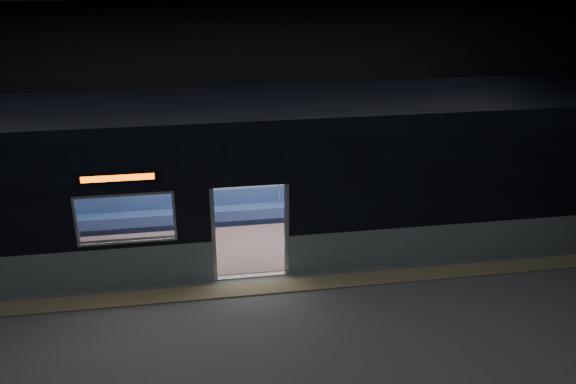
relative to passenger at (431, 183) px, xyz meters
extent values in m
cube|color=#47494C|center=(-4.80, -3.55, -0.81)|extent=(24.00, 14.00, 0.01)
cube|color=black|center=(-4.80, -3.55, 4.18)|extent=(24.00, 14.00, 0.04)
cube|color=black|center=(-4.80, 3.43, 1.70)|extent=(24.00, 0.04, 5.00)
cube|color=#8C7F59|center=(-4.80, -3.00, -0.79)|extent=(22.80, 0.50, 0.03)
cube|color=gray|center=(-9.65, -2.49, -0.35)|extent=(8.30, 0.12, 0.90)
cube|color=gray|center=(0.05, -2.49, -0.35)|extent=(8.30, 0.12, 0.90)
cube|color=black|center=(0.05, -2.49, 1.25)|extent=(8.30, 0.12, 2.30)
cube|color=black|center=(-4.80, -2.49, 1.82)|extent=(1.40, 0.12, 1.15)
cube|color=#B7BABC|center=(-5.54, -2.49, 0.22)|extent=(0.08, 0.14, 2.05)
cube|color=#B7BABC|center=(-4.06, -2.49, 0.22)|extent=(0.08, 0.14, 2.05)
cube|color=black|center=(-7.25, -2.57, 1.59)|extent=(1.50, 0.04, 0.18)
cube|color=#FF4B00|center=(-7.25, -2.58, 1.59)|extent=(1.34, 0.03, 0.12)
cube|color=silver|center=(-4.80, 0.39, 0.80)|extent=(18.00, 0.12, 3.20)
cube|color=black|center=(-4.80, -1.05, 2.47)|extent=(18.00, 3.00, 0.15)
cube|color=#825E63|center=(-4.80, -1.05, -0.78)|extent=(17.76, 2.76, 0.04)
cube|color=silver|center=(-4.80, -1.05, 1.55)|extent=(17.76, 2.76, 0.10)
cube|color=navy|center=(-4.80, 0.07, -0.56)|extent=(11.00, 0.48, 0.41)
cube|color=navy|center=(-4.80, 0.26, -0.15)|extent=(11.00, 0.10, 0.40)
cube|color=#74545B|center=(-8.10, -2.14, -0.56)|extent=(4.40, 0.48, 0.41)
cube|color=#74545B|center=(-1.50, -2.14, -0.56)|extent=(4.40, 0.48, 0.41)
cylinder|color=silver|center=(-5.75, -2.18, 0.37)|extent=(0.04, 0.04, 2.26)
cylinder|color=silver|center=(-5.75, 0.08, 0.37)|extent=(0.04, 0.04, 2.26)
cylinder|color=silver|center=(-3.85, -2.18, 0.37)|extent=(0.04, 0.04, 2.26)
cylinder|color=silver|center=(-3.85, 0.08, 0.37)|extent=(0.04, 0.04, 2.26)
cylinder|color=silver|center=(-4.80, 0.03, 1.15)|extent=(11.00, 0.03, 0.03)
cube|color=black|center=(-0.10, -0.15, -0.27)|extent=(0.17, 0.47, 0.16)
cube|color=black|center=(0.10, -0.15, -0.27)|extent=(0.17, 0.47, 0.16)
cylinder|color=black|center=(-0.10, -0.37, -0.55)|extent=(0.11, 0.11, 0.43)
cylinder|color=black|center=(0.10, -0.37, -0.55)|extent=(0.11, 0.11, 0.43)
cube|color=pink|center=(0.00, 0.04, -0.25)|extent=(0.40, 0.22, 0.20)
cylinder|color=pink|center=(0.00, 0.07, 0.10)|extent=(0.40, 0.40, 0.52)
sphere|color=tan|center=(0.00, 0.05, 0.47)|extent=(0.21, 0.21, 0.21)
sphere|color=black|center=(0.00, 0.09, 0.51)|extent=(0.22, 0.22, 0.22)
cube|color=black|center=(-0.04, -0.23, -0.13)|extent=(0.32, 0.30, 0.13)
cube|color=white|center=(-1.42, 0.31, 0.69)|extent=(1.06, 0.03, 0.69)
camera|label=1|loc=(-5.77, -13.45, 5.76)|focal=38.00mm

